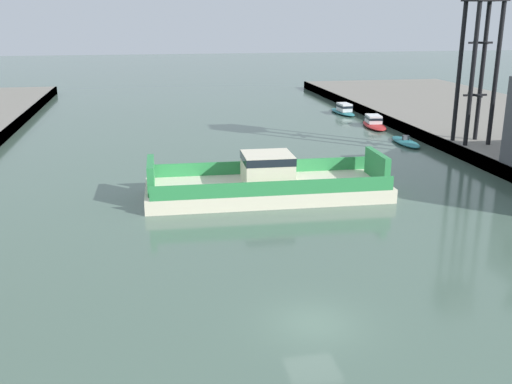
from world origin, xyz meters
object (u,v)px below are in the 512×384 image
Objects in this scene: moored_boat_near_left at (374,123)px; moored_boat_near_right at (343,110)px; chain_ferry at (267,184)px; crane_tower at (484,10)px; moored_boat_mid_left at (405,142)px.

moored_boat_near_right is (-0.57, 10.63, 0.05)m from moored_boat_near_left.
crane_tower is (23.60, 10.81, 13.26)m from chain_ferry.
moored_boat_near_right reaches higher than moored_boat_near_left.
chain_ferry is 29.15m from crane_tower.
chain_ferry reaches higher than moored_boat_near_right.
crane_tower is at bearing -54.16° from moored_boat_mid_left.
moored_boat_mid_left is 15.92m from crane_tower.
moored_boat_near_left is at bearing 54.43° from chain_ferry.
chain_ferry reaches higher than moored_boat_near_left.
moored_boat_near_right is 0.45× the size of crane_tower.
crane_tower reaches higher than moored_boat_mid_left.
moored_boat_near_left is 10.65m from moored_boat_near_right.
crane_tower is (3.92, -16.71, 13.80)m from moored_boat_near_left.
moored_boat_mid_left is (19.26, 16.82, -0.83)m from chain_ferry.
moored_boat_near_left is at bearing 103.20° from crane_tower.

